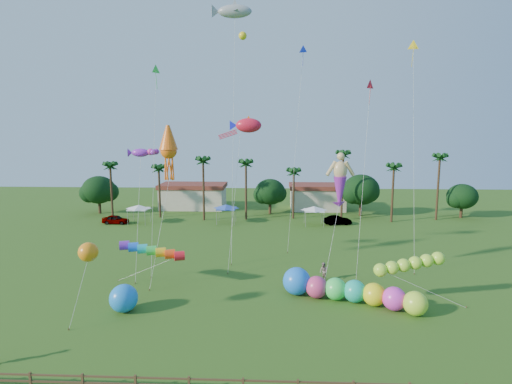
{
  "coord_description": "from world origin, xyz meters",
  "views": [
    {
      "loc": [
        1.59,
        -26.1,
        14.19
      ],
      "look_at": [
        0.0,
        10.0,
        9.0
      ],
      "focal_mm": 28.0,
      "sensor_mm": 36.0,
      "label": 1
    }
  ],
  "objects_px": {
    "car_a": "(116,219)",
    "caterpillar_inflatable": "(346,290)",
    "car_b": "(338,220)",
    "blue_ball": "(124,298)",
    "spectator_b": "(324,272)"
  },
  "relations": [
    {
      "from": "blue_ball",
      "to": "spectator_b",
      "type": "bearing_deg",
      "value": 24.54
    },
    {
      "from": "car_b",
      "to": "blue_ball",
      "type": "distance_m",
      "value": 39.5
    },
    {
      "from": "car_b",
      "to": "blue_ball",
      "type": "height_order",
      "value": "blue_ball"
    },
    {
      "from": "car_a",
      "to": "caterpillar_inflatable",
      "type": "xyz_separation_m",
      "value": [
        31.56,
        -28.94,
        0.33
      ]
    },
    {
      "from": "car_a",
      "to": "caterpillar_inflatable",
      "type": "distance_m",
      "value": 42.82
    },
    {
      "from": "car_a",
      "to": "spectator_b",
      "type": "xyz_separation_m",
      "value": [
        30.3,
        -23.87,
        0.19
      ]
    },
    {
      "from": "car_a",
      "to": "caterpillar_inflatable",
      "type": "relative_size",
      "value": 0.35
    },
    {
      "from": "spectator_b",
      "to": "blue_ball",
      "type": "relative_size",
      "value": 0.79
    },
    {
      "from": "car_a",
      "to": "blue_ball",
      "type": "relative_size",
      "value": 1.84
    },
    {
      "from": "car_b",
      "to": "caterpillar_inflatable",
      "type": "bearing_deg",
      "value": 164.03
    },
    {
      "from": "blue_ball",
      "to": "car_b",
      "type": "bearing_deg",
      "value": 55.65
    },
    {
      "from": "spectator_b",
      "to": "blue_ball",
      "type": "distance_m",
      "value": 18.68
    },
    {
      "from": "car_b",
      "to": "caterpillar_inflatable",
      "type": "xyz_separation_m",
      "value": [
        -4.04,
        -29.93,
        0.33
      ]
    },
    {
      "from": "car_b",
      "to": "caterpillar_inflatable",
      "type": "distance_m",
      "value": 30.2
    },
    {
      "from": "car_a",
      "to": "blue_ball",
      "type": "height_order",
      "value": "blue_ball"
    }
  ]
}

